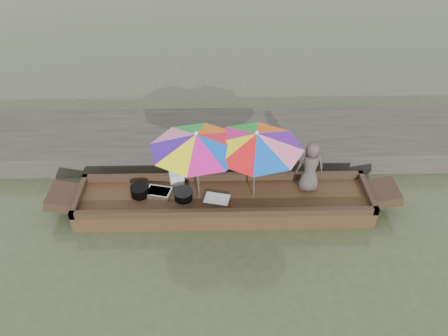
{
  "coord_description": "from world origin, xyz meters",
  "views": [
    {
      "loc": [
        -0.14,
        -6.58,
        6.13
      ],
      "look_at": [
        0.0,
        0.1,
        1.0
      ],
      "focal_mm": 35.0,
      "sensor_mm": 36.0,
      "label": 1
    }
  ],
  "objects_px": {
    "tray_scallop": "(217,200)",
    "charcoal_grill": "(183,195)",
    "boat_hull": "(224,203)",
    "tray_crayfish": "(159,192)",
    "umbrella_stern": "(255,166)",
    "supply_bag": "(177,178)",
    "vendor": "(310,166)",
    "umbrella_bow": "(198,166)",
    "cooking_pot": "(140,191)"
  },
  "relations": [
    {
      "from": "tray_scallop",
      "to": "umbrella_bow",
      "type": "xyz_separation_m",
      "value": [
        -0.36,
        0.12,
        0.74
      ]
    },
    {
      "from": "boat_hull",
      "to": "tray_crayfish",
      "type": "xyz_separation_m",
      "value": [
        -1.31,
        0.11,
        0.22
      ]
    },
    {
      "from": "umbrella_bow",
      "to": "vendor",
      "type": "bearing_deg",
      "value": 6.04
    },
    {
      "from": "charcoal_grill",
      "to": "supply_bag",
      "type": "relative_size",
      "value": 1.3
    },
    {
      "from": "charcoal_grill",
      "to": "vendor",
      "type": "bearing_deg",
      "value": 6.03
    },
    {
      "from": "boat_hull",
      "to": "supply_bag",
      "type": "height_order",
      "value": "supply_bag"
    },
    {
      "from": "tray_scallop",
      "to": "charcoal_grill",
      "type": "distance_m",
      "value": 0.67
    },
    {
      "from": "charcoal_grill",
      "to": "umbrella_stern",
      "type": "bearing_deg",
      "value": 1.31
    },
    {
      "from": "tray_crayfish",
      "to": "cooking_pot",
      "type": "bearing_deg",
      "value": -178.87
    },
    {
      "from": "cooking_pot",
      "to": "tray_crayfish",
      "type": "distance_m",
      "value": 0.38
    },
    {
      "from": "supply_bag",
      "to": "umbrella_stern",
      "type": "height_order",
      "value": "umbrella_stern"
    },
    {
      "from": "supply_bag",
      "to": "vendor",
      "type": "bearing_deg",
      "value": -4.61
    },
    {
      "from": "charcoal_grill",
      "to": "umbrella_stern",
      "type": "relative_size",
      "value": 0.2
    },
    {
      "from": "umbrella_bow",
      "to": "umbrella_stern",
      "type": "bearing_deg",
      "value": 0.0
    },
    {
      "from": "tray_scallop",
      "to": "umbrella_stern",
      "type": "xyz_separation_m",
      "value": [
        0.73,
        0.12,
        0.74
      ]
    },
    {
      "from": "boat_hull",
      "to": "tray_crayfish",
      "type": "relative_size",
      "value": 12.01
    },
    {
      "from": "umbrella_bow",
      "to": "charcoal_grill",
      "type": "bearing_deg",
      "value": -174.07
    },
    {
      "from": "cooking_pot",
      "to": "tray_crayfish",
      "type": "xyz_separation_m",
      "value": [
        0.37,
        0.01,
        -0.05
      ]
    },
    {
      "from": "charcoal_grill",
      "to": "umbrella_bow",
      "type": "height_order",
      "value": "umbrella_bow"
    },
    {
      "from": "umbrella_stern",
      "to": "cooking_pot",
      "type": "bearing_deg",
      "value": 177.5
    },
    {
      "from": "charcoal_grill",
      "to": "umbrella_stern",
      "type": "distance_m",
      "value": 1.56
    },
    {
      "from": "tray_scallop",
      "to": "cooking_pot",
      "type": "bearing_deg",
      "value": 171.94
    },
    {
      "from": "vendor",
      "to": "boat_hull",
      "type": "bearing_deg",
      "value": 11.01
    },
    {
      "from": "umbrella_stern",
      "to": "umbrella_bow",
      "type": "bearing_deg",
      "value": 180.0
    },
    {
      "from": "supply_bag",
      "to": "umbrella_bow",
      "type": "bearing_deg",
      "value": -43.88
    },
    {
      "from": "supply_bag",
      "to": "umbrella_stern",
      "type": "bearing_deg",
      "value": -16.12
    },
    {
      "from": "tray_crayfish",
      "to": "charcoal_grill",
      "type": "bearing_deg",
      "value": -15.44
    },
    {
      "from": "tray_scallop",
      "to": "supply_bag",
      "type": "relative_size",
      "value": 1.74
    },
    {
      "from": "tray_crayfish",
      "to": "umbrella_stern",
      "type": "relative_size",
      "value": 0.27
    },
    {
      "from": "cooking_pot",
      "to": "umbrella_bow",
      "type": "bearing_deg",
      "value": -4.79
    },
    {
      "from": "tray_scallop",
      "to": "vendor",
      "type": "relative_size",
      "value": 0.44
    },
    {
      "from": "cooking_pot",
      "to": "supply_bag",
      "type": "bearing_deg",
      "value": 26.11
    },
    {
      "from": "tray_crayfish",
      "to": "charcoal_grill",
      "type": "xyz_separation_m",
      "value": [
        0.5,
        -0.14,
        0.04
      ]
    },
    {
      "from": "cooking_pot",
      "to": "vendor",
      "type": "xyz_separation_m",
      "value": [
        3.4,
        0.13,
        0.46
      ]
    },
    {
      "from": "cooking_pot",
      "to": "tray_crayfish",
      "type": "bearing_deg",
      "value": 1.13
    },
    {
      "from": "tray_crayfish",
      "to": "supply_bag",
      "type": "bearing_deg",
      "value": 45.08
    },
    {
      "from": "supply_bag",
      "to": "cooking_pot",
      "type": "bearing_deg",
      "value": -153.89
    },
    {
      "from": "tray_crayfish",
      "to": "umbrella_bow",
      "type": "height_order",
      "value": "umbrella_bow"
    },
    {
      "from": "tray_crayfish",
      "to": "supply_bag",
      "type": "relative_size",
      "value": 1.74
    },
    {
      "from": "vendor",
      "to": "cooking_pot",
      "type": "bearing_deg",
      "value": 5.49
    },
    {
      "from": "cooking_pot",
      "to": "umbrella_bow",
      "type": "height_order",
      "value": "umbrella_bow"
    },
    {
      "from": "boat_hull",
      "to": "supply_bag",
      "type": "xyz_separation_m",
      "value": [
        -0.97,
        0.45,
        0.3
      ]
    },
    {
      "from": "boat_hull",
      "to": "umbrella_stern",
      "type": "relative_size",
      "value": 3.29
    },
    {
      "from": "cooking_pot",
      "to": "supply_bag",
      "type": "distance_m",
      "value": 0.8
    },
    {
      "from": "umbrella_bow",
      "to": "umbrella_stern",
      "type": "distance_m",
      "value": 1.09
    },
    {
      "from": "cooking_pot",
      "to": "supply_bag",
      "type": "xyz_separation_m",
      "value": [
        0.72,
        0.35,
        0.03
      ]
    },
    {
      "from": "boat_hull",
      "to": "charcoal_grill",
      "type": "bearing_deg",
      "value": -177.74
    },
    {
      "from": "cooking_pot",
      "to": "umbrella_stern",
      "type": "xyz_separation_m",
      "value": [
        2.27,
        -0.1,
        0.68
      ]
    },
    {
      "from": "boat_hull",
      "to": "umbrella_stern",
      "type": "distance_m",
      "value": 1.12
    },
    {
      "from": "boat_hull",
      "to": "tray_scallop",
      "type": "xyz_separation_m",
      "value": [
        -0.14,
        -0.12,
        0.21
      ]
    }
  ]
}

